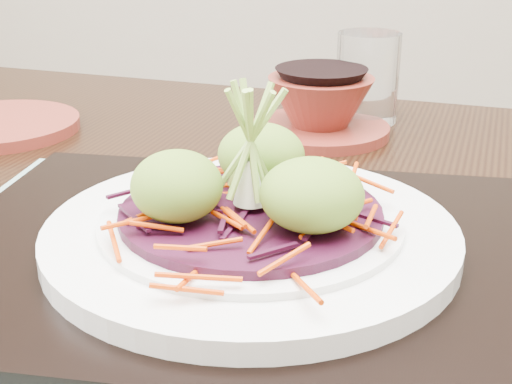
% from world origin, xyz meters
% --- Properties ---
extents(dining_table, '(1.38, 1.03, 0.79)m').
position_xyz_m(dining_table, '(-0.06, -0.01, 0.68)').
color(dining_table, black).
rests_on(dining_table, ground).
extents(placemat, '(0.48, 0.37, 0.00)m').
position_xyz_m(placemat, '(-0.09, -0.08, 0.79)').
color(placemat, gray).
rests_on(placemat, dining_table).
extents(serving_tray, '(0.41, 0.31, 0.02)m').
position_xyz_m(serving_tray, '(-0.09, -0.08, 0.80)').
color(serving_tray, black).
rests_on(serving_tray, placemat).
extents(white_plate, '(0.27, 0.27, 0.02)m').
position_xyz_m(white_plate, '(-0.09, -0.08, 0.82)').
color(white_plate, silver).
rests_on(white_plate, serving_tray).
extents(cabbage_bed, '(0.17, 0.17, 0.01)m').
position_xyz_m(cabbage_bed, '(-0.09, -0.08, 0.83)').
color(cabbage_bed, '#380B22').
rests_on(cabbage_bed, white_plate).
extents(carrot_julienne, '(0.21, 0.21, 0.01)m').
position_xyz_m(carrot_julienne, '(-0.09, -0.08, 0.84)').
color(carrot_julienne, '#C53703').
rests_on(carrot_julienne, cabbage_bed).
extents(guacamole_scoops, '(0.15, 0.13, 0.05)m').
position_xyz_m(guacamole_scoops, '(-0.09, -0.08, 0.86)').
color(guacamole_scoops, olive).
rests_on(guacamole_scoops, cabbage_bed).
extents(scallion_garnish, '(0.06, 0.06, 0.09)m').
position_xyz_m(scallion_garnish, '(-0.09, -0.08, 0.88)').
color(scallion_garnish, '#8BB347').
rests_on(scallion_garnish, cabbage_bed).
extents(water_glass, '(0.10, 0.10, 0.10)m').
position_xyz_m(water_glass, '(-0.03, 0.30, 0.84)').
color(water_glass, white).
rests_on(water_glass, dining_table).
extents(terracotta_bowl_set, '(0.15, 0.15, 0.06)m').
position_xyz_m(terracotta_bowl_set, '(-0.08, 0.24, 0.81)').
color(terracotta_bowl_set, maroon).
rests_on(terracotta_bowl_set, dining_table).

